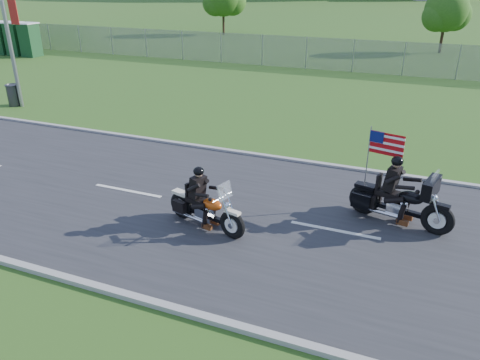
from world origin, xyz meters
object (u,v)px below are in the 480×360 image
at_px(porta_toilet_a, 30,40).
at_px(motorcycle_lead, 205,209).
at_px(trash_can, 14,95).
at_px(porta_toilet_c, 1,39).
at_px(porta_toilet_b, 15,39).
at_px(motorcycle_follow, 400,202).

distance_m(porta_toilet_a, motorcycle_lead, 29.18).
xyz_separation_m(motorcycle_lead, trash_can, (-13.37, 6.99, -0.02)).
distance_m(porta_toilet_a, porta_toilet_c, 2.80).
relative_size(porta_toilet_b, trash_can, 2.36).
bearing_deg(porta_toilet_b, porta_toilet_c, 180.00).
height_order(porta_toilet_a, porta_toilet_c, same).
relative_size(porta_toilet_b, motorcycle_follow, 0.88).
bearing_deg(porta_toilet_a, motorcycle_lead, -38.08).
xyz_separation_m(porta_toilet_a, porta_toilet_b, (-1.40, 0.00, 0.00)).
bearing_deg(porta_toilet_c, porta_toilet_a, 0.00).
relative_size(porta_toilet_c, motorcycle_follow, 0.88).
relative_size(porta_toilet_a, trash_can, 2.36).
xyz_separation_m(motorcycle_lead, motorcycle_follow, (4.41, 1.99, 0.10)).
xyz_separation_m(motorcycle_follow, trash_can, (-17.78, 4.99, -0.12)).
height_order(porta_toilet_b, porta_toilet_c, same).
relative_size(porta_toilet_c, motorcycle_lead, 0.99).
xyz_separation_m(porta_toilet_a, porta_toilet_c, (-2.80, 0.00, 0.00)).
xyz_separation_m(porta_toilet_b, trash_can, (11.00, -11.00, -0.66)).
distance_m(porta_toilet_b, motorcycle_follow, 32.92).
distance_m(porta_toilet_b, motorcycle_lead, 30.29).
bearing_deg(porta_toilet_b, trash_can, -45.02).
bearing_deg(trash_can, motorcycle_follow, -15.69).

